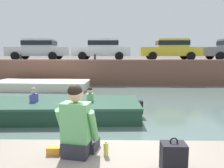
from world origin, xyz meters
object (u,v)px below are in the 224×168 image
Objects in this scene: car_leftmost_silver at (39,48)px; backpack_on_ledge at (173,157)px; mooring_bollard_west at (21,57)px; car_left_inner_white at (102,48)px; mooring_bollard_mid at (95,57)px; bottle_drink at (106,149)px; boat_moored_west_cream at (38,85)px; car_centre_yellow at (170,48)px; motorboat_passing at (51,109)px; person_seated_left at (77,128)px.

car_leftmost_silver is 15.57m from backpack_on_ledge.
car_left_inner_white is at bearing 13.69° from mooring_bollard_west.
mooring_bollard_mid reaches higher than bottle_drink.
car_leftmost_silver reaches higher than boat_moored_west_cream.
boat_moored_west_cream is at bearing -158.04° from car_centre_yellow.
bottle_drink reaches higher than motorboat_passing.
car_left_inner_white is at bearing 92.05° from person_seated_left.
boat_moored_west_cream is 0.99× the size of motorboat_passing.
car_leftmost_silver is 1.02× the size of car_left_inner_white.
backpack_on_ledge is (5.38, -10.55, 0.76)m from boat_moored_west_cream.
motorboat_passing is 10.17m from car_leftmost_silver.
boat_moored_west_cream is 11.21m from bottle_drink.
car_centre_yellow is (9.85, -0.00, -0.00)m from car_leftmost_silver.
car_centre_yellow reaches higher than mooring_bollard_west.
mooring_bollard_mid is at bearing 33.54° from boat_moored_west_cream.
boat_moored_west_cream is 4.26m from mooring_bollard_mid.
car_centre_yellow reaches higher than bottle_drink.
motorboat_passing is 11.40m from car_centre_yellow.
bottle_drink is (0.38, -0.05, -0.28)m from person_seated_left.
person_seated_left is 2.37× the size of backpack_on_ledge.
car_left_inner_white is 13.76m from person_seated_left.
car_centre_yellow is (6.27, 9.25, 2.22)m from motorboat_passing.
motorboat_passing is at bearing -68.86° from car_leftmost_silver.
car_left_inner_white is 13.85m from bottle_drink.
bottle_drink is at bearing -86.37° from car_left_inner_white.
boat_moored_west_cream is 1.53× the size of car_centre_yellow.
mooring_bollard_west is (-5.60, -1.36, -0.61)m from car_left_inner_white.
car_left_inner_white is (4.80, -0.00, -0.00)m from car_leftmost_silver.
car_centre_yellow is at bearing 73.10° from bottle_drink.
motorboat_passing is at bearing 120.79° from backpack_on_ledge.
mooring_bollard_mid is (0.78, 7.89, 1.61)m from motorboat_passing.
person_seated_left is (0.93, -12.33, -0.67)m from mooring_bollard_mid.
backpack_on_ledge is at bearing -63.00° from boat_moored_west_cream.
boat_moored_west_cream is at bearing -49.14° from mooring_bollard_west.
mooring_bollard_mid reaches higher than person_seated_left.
bottle_drink is at bearing -106.90° from car_centre_yellow.
boat_moored_west_cream is at bearing 117.00° from backpack_on_ledge.
mooring_bollard_west is (-0.80, -1.37, -0.61)m from car_leftmost_silver.
car_centre_yellow is at bearing 71.59° from person_seated_left.
car_leftmost_silver is 4.49× the size of person_seated_left.
car_leftmost_silver is (-1.08, 3.54, 2.25)m from boat_moored_west_cream.
boat_moored_west_cream is at bearing -136.44° from car_left_inner_white.
car_centre_yellow is at bearing -0.02° from car_leftmost_silver.
mooring_bollard_west reaches higher than person_seated_left.
car_centre_yellow reaches higher than mooring_bollard_mid.
person_seated_left is (6.09, -12.33, -0.67)m from mooring_bollard_west.
motorboat_passing is at bearing -66.41° from boat_moored_west_cream.
car_centre_yellow reaches higher than boat_moored_west_cream.
motorboat_passing is at bearing 115.05° from bottle_drink.
motorboat_passing is at bearing 111.11° from person_seated_left.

